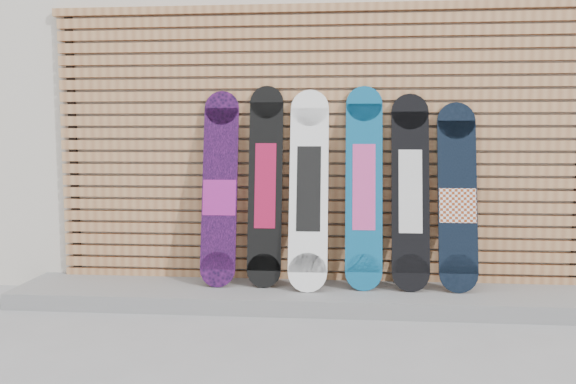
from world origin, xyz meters
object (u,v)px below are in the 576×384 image
Objects in this scene: snowboard_3 at (364,187)px; snowboard_5 at (457,198)px; snowboard_2 at (309,189)px; snowboard_0 at (220,189)px; snowboard_1 at (265,186)px; snowboard_4 at (410,191)px.

snowboard_5 is (0.70, -0.00, -0.07)m from snowboard_3.
snowboard_2 is 1.07× the size of snowboard_5.
snowboard_3 is (1.11, -0.00, 0.03)m from snowboard_0.
snowboard_5 is (1.46, -0.01, -0.08)m from snowboard_1.
snowboard_2 is at bearing -3.28° from snowboard_0.
snowboard_4 is at bearing -0.59° from snowboard_1.
snowboard_1 reaches higher than snowboard_5.
snowboard_1 is (0.36, 0.01, 0.03)m from snowboard_0.
snowboard_0 is at bearing 176.72° from snowboard_2.
snowboard_2 is (0.70, -0.04, 0.01)m from snowboard_0.
snowboard_4 is at bearing 179.45° from snowboard_5.
snowboard_2 is 0.98× the size of snowboard_3.
snowboard_4 reaches higher than snowboard_5.
snowboard_4 is at bearing -0.08° from snowboard_0.
snowboard_0 is 0.36m from snowboard_1.
snowboard_4 is 1.05× the size of snowboard_5.
snowboard_1 is 1.05× the size of snowboard_4.
snowboard_0 reaches higher than snowboard_4.
snowboard_2 is (0.34, -0.05, -0.02)m from snowboard_1.
snowboard_0 is 1.00× the size of snowboard_2.
snowboard_0 is 1.11m from snowboard_3.
snowboard_2 reaches higher than snowboard_5.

